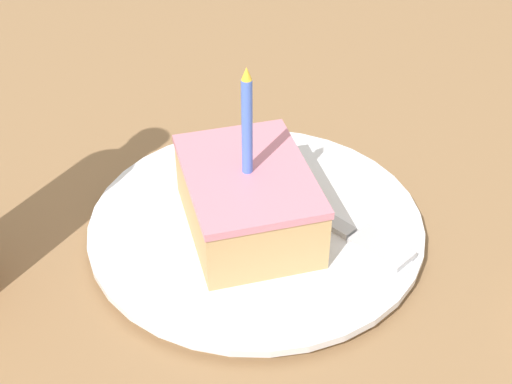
{
  "coord_description": "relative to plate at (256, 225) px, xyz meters",
  "views": [
    {
      "loc": [
        -0.14,
        -0.38,
        0.37
      ],
      "look_at": [
        -0.03,
        0.03,
        0.04
      ],
      "focal_mm": 50.0,
      "sensor_mm": 36.0,
      "label": 1
    }
  ],
  "objects": [
    {
      "name": "cake_slice",
      "position": [
        -0.01,
        -0.01,
        0.03
      ],
      "size": [
        0.09,
        0.12,
        0.13
      ],
      "color": "tan",
      "rests_on": "plate"
    },
    {
      "name": "ground_plane",
      "position": [
        0.03,
        -0.03,
        -0.03
      ],
      "size": [
        2.4,
        2.4,
        0.04
      ],
      "color": "olive",
      "rests_on": "ground"
    },
    {
      "name": "fork",
      "position": [
        0.05,
        -0.01,
        0.01
      ],
      "size": [
        0.11,
        0.17,
        0.0
      ],
      "color": "#B2B2B7",
      "rests_on": "plate"
    },
    {
      "name": "plate",
      "position": [
        0.0,
        0.0,
        0.0
      ],
      "size": [
        0.26,
        0.26,
        0.01
      ],
      "color": "silver",
      "rests_on": "ground_plane"
    }
  ]
}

